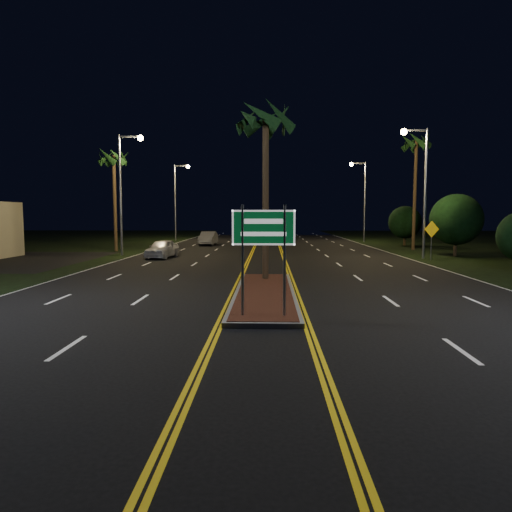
{
  "coord_description": "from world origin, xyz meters",
  "views": [
    {
      "loc": [
        0.15,
        -10.17,
        3.06
      ],
      "look_at": [
        -0.21,
        2.67,
        1.9
      ],
      "focal_mm": 32.0,
      "sensor_mm": 36.0,
      "label": 1
    }
  ],
  "objects_px": {
    "palm_right_far": "(416,144)",
    "car_near": "(162,247)",
    "palm_median": "(266,120)",
    "highway_sign": "(264,238)",
    "shrub_mid": "(456,220)",
    "shrub_far": "(405,222)",
    "streetlight_right_mid": "(420,177)",
    "streetlight_right_far": "(362,192)",
    "median_island": "(265,293)",
    "palm_left_far": "(114,159)",
    "warning_sign": "(432,234)",
    "car_far": "(208,237)",
    "streetlight_left_far": "(178,193)",
    "streetlight_left_mid": "(125,180)"
  },
  "relations": [
    {
      "from": "palm_right_far",
      "to": "car_near",
      "type": "height_order",
      "value": "palm_right_far"
    },
    {
      "from": "palm_median",
      "to": "highway_sign",
      "type": "bearing_deg",
      "value": -90.0
    },
    {
      "from": "palm_right_far",
      "to": "shrub_mid",
      "type": "xyz_separation_m",
      "value": [
        1.2,
        -6.0,
        -6.42
      ]
    },
    {
      "from": "palm_right_far",
      "to": "shrub_far",
      "type": "relative_size",
      "value": 2.6
    },
    {
      "from": "streetlight_right_mid",
      "to": "streetlight_right_far",
      "type": "xyz_separation_m",
      "value": [
        0.0,
        20.0,
        0.0
      ]
    },
    {
      "from": "median_island",
      "to": "streetlight_right_mid",
      "type": "relative_size",
      "value": 1.14
    },
    {
      "from": "streetlight_right_far",
      "to": "palm_median",
      "type": "xyz_separation_m",
      "value": [
        -10.61,
        -31.5,
        1.62
      ]
    },
    {
      "from": "highway_sign",
      "to": "palm_left_far",
      "type": "xyz_separation_m",
      "value": [
        -12.8,
        25.2,
        5.34
      ]
    },
    {
      "from": "car_near",
      "to": "warning_sign",
      "type": "xyz_separation_m",
      "value": [
        18.7,
        -1.2,
        0.98
      ]
    },
    {
      "from": "car_far",
      "to": "palm_right_far",
      "type": "bearing_deg",
      "value": -16.52
    },
    {
      "from": "shrub_mid",
      "to": "shrub_far",
      "type": "xyz_separation_m",
      "value": [
        -0.2,
        12.0,
        -0.39
      ]
    },
    {
      "from": "warning_sign",
      "to": "streetlight_left_far",
      "type": "bearing_deg",
      "value": 116.41
    },
    {
      "from": "shrub_mid",
      "to": "car_near",
      "type": "bearing_deg",
      "value": -175.33
    },
    {
      "from": "streetlight_right_mid",
      "to": "streetlight_right_far",
      "type": "relative_size",
      "value": 1.0
    },
    {
      "from": "streetlight_right_mid",
      "to": "shrub_mid",
      "type": "relative_size",
      "value": 1.95
    },
    {
      "from": "streetlight_left_mid",
      "to": "streetlight_right_far",
      "type": "height_order",
      "value": "same"
    },
    {
      "from": "palm_median",
      "to": "warning_sign",
      "type": "height_order",
      "value": "palm_median"
    },
    {
      "from": "streetlight_right_mid",
      "to": "palm_median",
      "type": "relative_size",
      "value": 1.08
    },
    {
      "from": "streetlight_left_far",
      "to": "warning_sign",
      "type": "relative_size",
      "value": 3.39
    },
    {
      "from": "car_far",
      "to": "warning_sign",
      "type": "bearing_deg",
      "value": -39.39
    },
    {
      "from": "streetlight_right_far",
      "to": "warning_sign",
      "type": "bearing_deg",
      "value": -88.42
    },
    {
      "from": "palm_right_far",
      "to": "warning_sign",
      "type": "height_order",
      "value": "palm_right_far"
    },
    {
      "from": "highway_sign",
      "to": "streetlight_right_mid",
      "type": "xyz_separation_m",
      "value": [
        10.61,
        19.2,
        3.25
      ]
    },
    {
      "from": "streetlight_left_mid",
      "to": "palm_left_far",
      "type": "xyz_separation_m",
      "value": [
        -2.19,
        4.0,
        2.09
      ]
    },
    {
      "from": "streetlight_left_far",
      "to": "shrub_far",
      "type": "distance_m",
      "value": 25.9
    },
    {
      "from": "warning_sign",
      "to": "streetlight_right_far",
      "type": "bearing_deg",
      "value": 74.46
    },
    {
      "from": "median_island",
      "to": "palm_median",
      "type": "height_order",
      "value": "palm_median"
    },
    {
      "from": "shrub_far",
      "to": "car_near",
      "type": "relative_size",
      "value": 0.86
    },
    {
      "from": "streetlight_right_mid",
      "to": "palm_median",
      "type": "distance_m",
      "value": 15.73
    },
    {
      "from": "warning_sign",
      "to": "shrub_far",
      "type": "bearing_deg",
      "value": 62.99
    },
    {
      "from": "streetlight_left_far",
      "to": "shrub_mid",
      "type": "distance_m",
      "value": 31.85
    },
    {
      "from": "highway_sign",
      "to": "streetlight_left_mid",
      "type": "relative_size",
      "value": 0.36
    },
    {
      "from": "palm_left_far",
      "to": "streetlight_left_far",
      "type": "bearing_deg",
      "value": 82.22
    },
    {
      "from": "palm_median",
      "to": "shrub_mid",
      "type": "height_order",
      "value": "palm_median"
    },
    {
      "from": "streetlight_right_far",
      "to": "car_far",
      "type": "xyz_separation_m",
      "value": [
        -16.69,
        -5.55,
        -4.86
      ]
    },
    {
      "from": "car_near",
      "to": "car_far",
      "type": "bearing_deg",
      "value": 91.09
    },
    {
      "from": "highway_sign",
      "to": "car_far",
      "type": "xyz_separation_m",
      "value": [
        -6.08,
        33.65,
        -1.61
      ]
    },
    {
      "from": "streetlight_left_far",
      "to": "palm_median",
      "type": "height_order",
      "value": "streetlight_left_far"
    },
    {
      "from": "palm_left_far",
      "to": "car_far",
      "type": "bearing_deg",
      "value": 51.48
    },
    {
      "from": "palm_left_far",
      "to": "streetlight_right_mid",
      "type": "bearing_deg",
      "value": -14.37
    },
    {
      "from": "streetlight_left_mid",
      "to": "palm_right_far",
      "type": "bearing_deg",
      "value": 14.37
    },
    {
      "from": "streetlight_left_mid",
      "to": "warning_sign",
      "type": "relative_size",
      "value": 3.39
    },
    {
      "from": "streetlight_left_mid",
      "to": "shrub_far",
      "type": "relative_size",
      "value": 2.27
    },
    {
      "from": "warning_sign",
      "to": "median_island",
      "type": "bearing_deg",
      "value": -145.67
    },
    {
      "from": "shrub_mid",
      "to": "streetlight_left_far",
      "type": "bearing_deg",
      "value": 140.9
    },
    {
      "from": "palm_left_far",
      "to": "shrub_far",
      "type": "distance_m",
      "value": 28.3
    },
    {
      "from": "streetlight_right_mid",
      "to": "car_near",
      "type": "distance_m",
      "value": 18.77
    },
    {
      "from": "highway_sign",
      "to": "streetlight_left_far",
      "type": "distance_m",
      "value": 42.67
    },
    {
      "from": "car_near",
      "to": "streetlight_left_mid",
      "type": "bearing_deg",
      "value": 157.37
    },
    {
      "from": "streetlight_left_mid",
      "to": "palm_right_far",
      "type": "relative_size",
      "value": 0.87
    }
  ]
}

